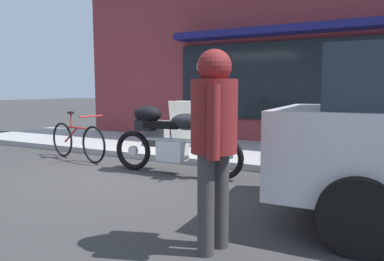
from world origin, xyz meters
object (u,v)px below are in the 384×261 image
Objects in this scene: parked_bicycle at (77,140)px; sandwich_board_sign at (184,123)px; touring_motorcycle at (169,136)px; pedestrian_walking at (214,127)px.

parked_bicycle is 2.28m from sandwich_board_sign.
sandwich_board_sign is (-0.80, 1.98, 0.01)m from touring_motorcycle.
parked_bicycle is at bearing 148.53° from pedestrian_walking.
pedestrian_walking reaches higher than parked_bicycle.
touring_motorcycle is 2.88m from pedestrian_walking.
touring_motorcycle reaches higher than parked_bicycle.
parked_bicycle is 1.75× the size of sandwich_board_sign.
pedestrian_walking is at bearing -58.73° from sandwich_board_sign.
pedestrian_walking is 1.70× the size of sandwich_board_sign.
parked_bicycle is 1.03× the size of pedestrian_walking.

